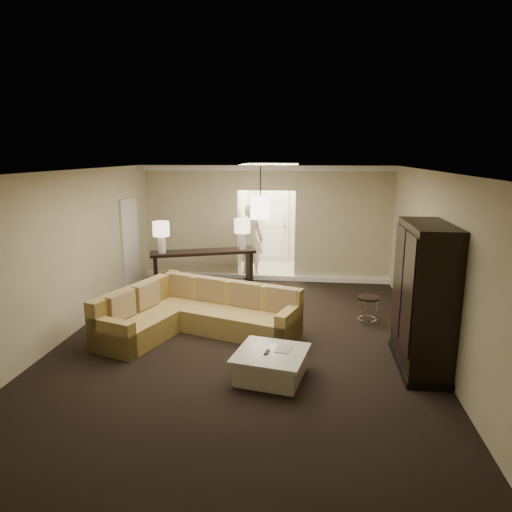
# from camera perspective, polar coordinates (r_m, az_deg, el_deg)

# --- Properties ---
(ground) EXTENTS (8.00, 8.00, 0.00)m
(ground) POSITION_cam_1_polar(r_m,az_deg,el_deg) (7.65, -1.72, -10.97)
(ground) COLOR black
(ground) RESTS_ON ground
(wall_back) EXTENTS (6.00, 0.04, 2.80)m
(wall_back) POSITION_cam_1_polar(r_m,az_deg,el_deg) (11.10, 1.27, 4.06)
(wall_back) COLOR beige
(wall_back) RESTS_ON ground
(wall_front) EXTENTS (6.00, 0.04, 2.80)m
(wall_front) POSITION_cam_1_polar(r_m,az_deg,el_deg) (3.53, -11.85, -15.86)
(wall_front) COLOR beige
(wall_front) RESTS_ON ground
(wall_left) EXTENTS (0.04, 8.00, 2.80)m
(wall_left) POSITION_cam_1_polar(r_m,az_deg,el_deg) (8.19, -23.03, -0.08)
(wall_left) COLOR beige
(wall_left) RESTS_ON ground
(wall_right) EXTENTS (0.04, 8.00, 2.80)m
(wall_right) POSITION_cam_1_polar(r_m,az_deg,el_deg) (7.38, 21.90, -1.30)
(wall_right) COLOR beige
(wall_right) RESTS_ON ground
(ceiling) EXTENTS (6.00, 8.00, 0.02)m
(ceiling) POSITION_cam_1_polar(r_m,az_deg,el_deg) (7.01, -1.87, 10.49)
(ceiling) COLOR silver
(ceiling) RESTS_ON wall_back
(crown_molding) EXTENTS (6.00, 0.10, 0.12)m
(crown_molding) POSITION_cam_1_polar(r_m,az_deg,el_deg) (10.93, 1.28, 10.93)
(crown_molding) COLOR white
(crown_molding) RESTS_ON wall_back
(baseboard) EXTENTS (6.00, 0.10, 0.12)m
(baseboard) POSITION_cam_1_polar(r_m,az_deg,el_deg) (11.33, 1.21, -2.70)
(baseboard) COLOR white
(baseboard) RESTS_ON ground
(side_door) EXTENTS (0.05, 0.90, 2.10)m
(side_door) POSITION_cam_1_polar(r_m,az_deg,el_deg) (10.71, -15.40, 1.38)
(side_door) COLOR silver
(side_door) RESTS_ON ground
(foyer) EXTENTS (1.44, 2.02, 2.80)m
(foyer) POSITION_cam_1_polar(r_m,az_deg,el_deg) (12.44, 1.87, 4.53)
(foyer) COLOR silver
(foyer) RESTS_ON ground
(sectional_sofa) EXTENTS (3.37, 2.41, 0.85)m
(sectional_sofa) POSITION_cam_1_polar(r_m,az_deg,el_deg) (8.07, -7.73, -7.19)
(sectional_sofa) COLOR brown
(sectional_sofa) RESTS_ON ground
(coffee_table) EXTENTS (1.11, 1.11, 0.40)m
(coffee_table) POSITION_cam_1_polar(r_m,az_deg,el_deg) (6.54, 1.89, -13.38)
(coffee_table) COLOR beige
(coffee_table) RESTS_ON ground
(console_table) EXTENTS (2.40, 1.30, 0.91)m
(console_table) POSITION_cam_1_polar(r_m,az_deg,el_deg) (10.50, -6.59, -1.30)
(console_table) COLOR black
(console_table) RESTS_ON ground
(armoire) EXTENTS (0.63, 1.48, 2.13)m
(armoire) POSITION_cam_1_polar(r_m,az_deg,el_deg) (6.96, 20.16, -5.22)
(armoire) COLOR black
(armoire) RESTS_ON ground
(drink_table) EXTENTS (0.41, 0.41, 0.52)m
(drink_table) POSITION_cam_1_polar(r_m,az_deg,el_deg) (8.63, 13.81, -5.89)
(drink_table) COLOR black
(drink_table) RESTS_ON ground
(table_lamp_left) EXTENTS (0.36, 0.36, 0.70)m
(table_lamp_left) POSITION_cam_1_polar(r_m,az_deg,el_deg) (10.28, -11.77, 2.95)
(table_lamp_left) COLOR silver
(table_lamp_left) RESTS_ON console_table
(table_lamp_right) EXTENTS (0.36, 0.36, 0.70)m
(table_lamp_right) POSITION_cam_1_polar(r_m,az_deg,el_deg) (10.47, -1.73, 3.39)
(table_lamp_right) COLOR silver
(table_lamp_right) RESTS_ON console_table
(pendant_light) EXTENTS (0.38, 0.38, 1.09)m
(pendant_light) POSITION_cam_1_polar(r_m,az_deg,el_deg) (9.74, 0.55, 6.13)
(pendant_light) COLOR black
(pendant_light) RESTS_ON ceiling
(person) EXTENTS (0.83, 0.65, 2.03)m
(person) POSITION_cam_1_polar(r_m,az_deg,el_deg) (11.71, -0.69, 2.61)
(person) COLOR beige
(person) RESTS_ON ground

